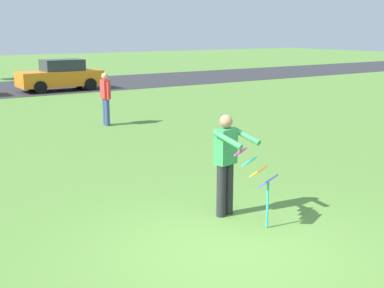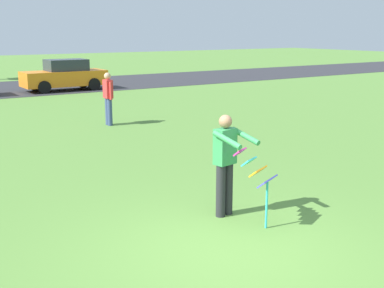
{
  "view_description": "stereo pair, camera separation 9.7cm",
  "coord_description": "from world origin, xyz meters",
  "px_view_note": "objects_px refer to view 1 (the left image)",
  "views": [
    {
      "loc": [
        -4.15,
        -5.15,
        3.08
      ],
      "look_at": [
        0.8,
        2.25,
        1.05
      ],
      "focal_mm": 46.91,
      "sensor_mm": 36.0,
      "label": 1
    },
    {
      "loc": [
        -4.07,
        -5.2,
        3.08
      ],
      "look_at": [
        0.8,
        2.25,
        1.05
      ],
      "focal_mm": 46.91,
      "sensor_mm": 36.0,
      "label": 2
    }
  ],
  "objects_px": {
    "kite_held": "(259,175)",
    "person_walker_near": "(106,97)",
    "parked_car_orange": "(61,76)",
    "person_kite_flyer": "(226,161)"
  },
  "relations": [
    {
      "from": "parked_car_orange",
      "to": "kite_held",
      "type": "bearing_deg",
      "value": -100.74
    },
    {
      "from": "kite_held",
      "to": "person_kite_flyer",
      "type": "bearing_deg",
      "value": 101.57
    },
    {
      "from": "person_kite_flyer",
      "to": "parked_car_orange",
      "type": "xyz_separation_m",
      "value": [
        3.86,
        18.98,
        -0.18
      ]
    },
    {
      "from": "kite_held",
      "to": "person_walker_near",
      "type": "xyz_separation_m",
      "value": [
        1.63,
        9.4,
        0.08
      ]
    },
    {
      "from": "person_kite_flyer",
      "to": "parked_car_orange",
      "type": "relative_size",
      "value": 0.41
    },
    {
      "from": "person_kite_flyer",
      "to": "kite_held",
      "type": "distance_m",
      "value": 0.68
    },
    {
      "from": "kite_held",
      "to": "person_walker_near",
      "type": "relative_size",
      "value": 0.72
    },
    {
      "from": "kite_held",
      "to": "person_walker_near",
      "type": "distance_m",
      "value": 9.54
    },
    {
      "from": "parked_car_orange",
      "to": "person_kite_flyer",
      "type": "bearing_deg",
      "value": -101.5
    },
    {
      "from": "person_kite_flyer",
      "to": "kite_held",
      "type": "bearing_deg",
      "value": -78.43
    }
  ]
}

